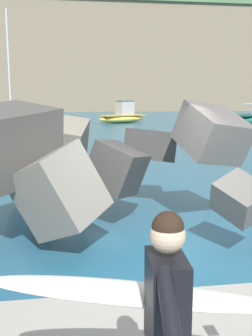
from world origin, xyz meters
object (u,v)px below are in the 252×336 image
Objects in this scene: boat_mid_centre at (122,116)px; mooring_buoy_inner at (229,141)px; boat_near_right at (12,126)px; boat_near_centre at (249,119)px; surfer_with_board at (158,319)px.

boat_mid_centre reaches higher than mooring_buoy_inner.
boat_near_right reaches higher than mooring_buoy_inner.
boat_near_right is 14.52m from mooring_buoy_inner.
boat_near_centre is at bearing 60.52° from mooring_buoy_inner.
boat_near_centre is 1.24× the size of boat_mid_centre.
mooring_buoy_inner is at bearing 65.81° from surfer_with_board.
mooring_buoy_inner is at bearing -31.96° from boat_near_right.
boat_mid_centre is at bearing 82.06° from surfer_with_board.
surfer_with_board is 0.32× the size of boat_near_centre.
boat_near_right is 1.52× the size of boat_mid_centre.
boat_near_centre reaches higher than mooring_buoy_inner.
boat_near_centre is 20.04m from boat_near_right.
boat_near_right reaches higher than boat_mid_centre.
boat_near_centre is (15.42, 31.08, -0.72)m from surfer_with_board.
surfer_with_board is at bearing -114.19° from mooring_buoy_inner.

